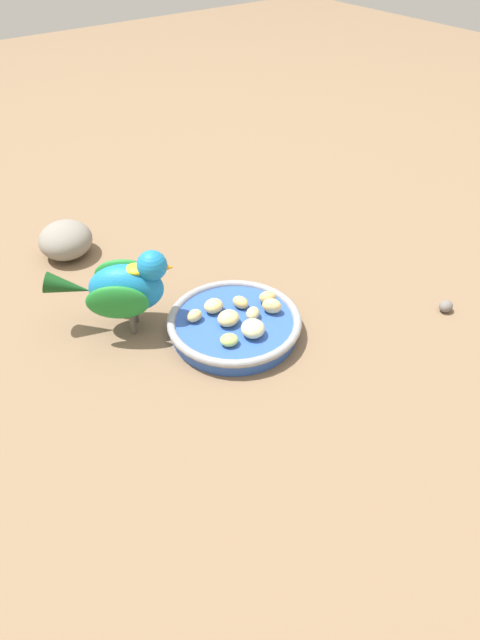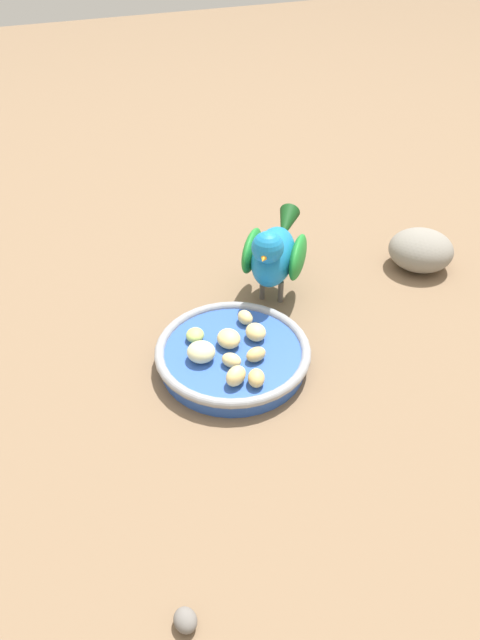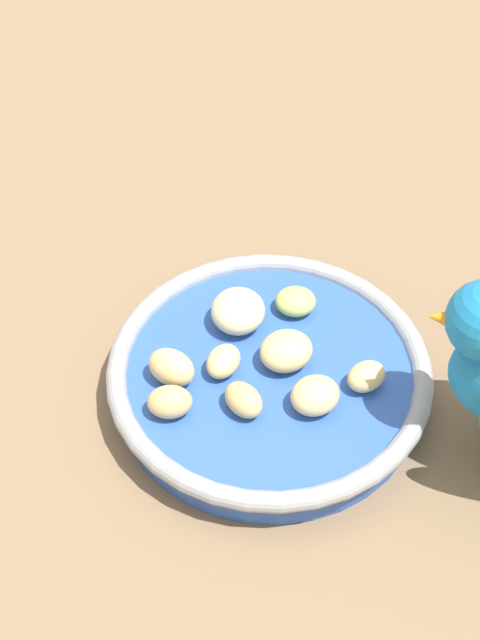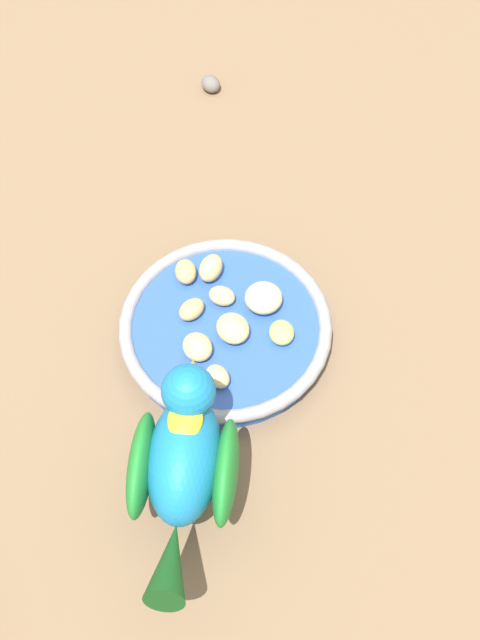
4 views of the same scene
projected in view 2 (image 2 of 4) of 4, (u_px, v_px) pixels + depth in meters
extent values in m
plane|color=#7A6047|center=(250.00, 354.00, 0.82)|extent=(4.00, 4.00, 0.00)
cylinder|color=#2D56B7|center=(233.00, 357.00, 0.80)|extent=(0.19, 0.19, 0.02)
torus|color=#93969B|center=(233.00, 350.00, 0.79)|extent=(0.20, 0.20, 0.01)
ellipsoid|color=tan|center=(256.00, 378.00, 0.74)|extent=(0.03, 0.03, 0.02)
ellipsoid|color=#E5C67F|center=(229.00, 340.00, 0.79)|extent=(0.03, 0.04, 0.02)
ellipsoid|color=beige|center=(201.00, 352.00, 0.77)|extent=(0.05, 0.05, 0.02)
ellipsoid|color=#B2CC66|center=(195.00, 335.00, 0.80)|extent=(0.03, 0.03, 0.02)
ellipsoid|color=#E5C67F|center=(254.00, 330.00, 0.81)|extent=(0.03, 0.03, 0.02)
ellipsoid|color=tan|center=(256.00, 354.00, 0.77)|extent=(0.03, 0.02, 0.02)
ellipsoid|color=#E5C67F|center=(245.00, 317.00, 0.83)|extent=(0.02, 0.03, 0.02)
ellipsoid|color=#E5C67F|center=(231.00, 360.00, 0.76)|extent=(0.03, 0.03, 0.02)
ellipsoid|color=#E5C67F|center=(236.00, 376.00, 0.74)|extent=(0.04, 0.03, 0.02)
cylinder|color=#59544C|center=(281.00, 292.00, 0.91)|extent=(0.01, 0.01, 0.04)
cylinder|color=#59544C|center=(262.00, 289.00, 0.91)|extent=(0.01, 0.01, 0.04)
ellipsoid|color=#197AB7|center=(273.00, 257.00, 0.88)|extent=(0.11, 0.13, 0.08)
ellipsoid|color=#1E7F2D|center=(298.00, 257.00, 0.88)|extent=(0.07, 0.08, 0.06)
ellipsoid|color=#1E7F2D|center=(252.00, 250.00, 0.89)|extent=(0.07, 0.08, 0.06)
cone|color=#144719|center=(286.00, 226.00, 0.94)|extent=(0.07, 0.08, 0.05)
sphere|color=#197AB7|center=(268.00, 247.00, 0.82)|extent=(0.06, 0.06, 0.04)
cone|color=orange|center=(264.00, 258.00, 0.81)|extent=(0.02, 0.03, 0.02)
ellipsoid|color=yellow|center=(271.00, 243.00, 0.84)|extent=(0.04, 0.05, 0.01)
ellipsoid|color=gray|center=(421.00, 250.00, 0.97)|extent=(0.14, 0.13, 0.06)
ellipsoid|color=slate|center=(185.00, 620.00, 0.53)|extent=(0.02, 0.03, 0.02)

